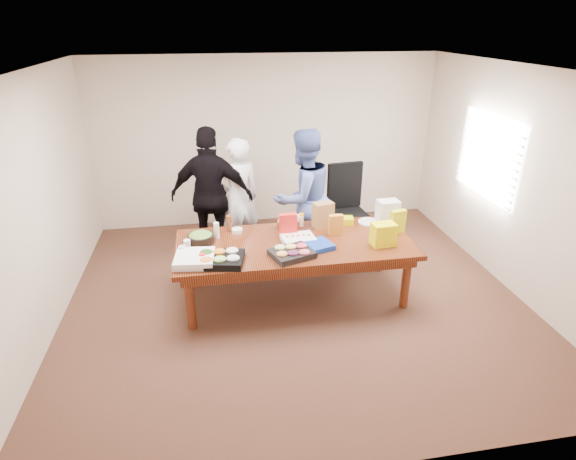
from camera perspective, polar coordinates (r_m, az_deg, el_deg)
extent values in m
cube|color=#47301E|center=(5.86, 0.81, -8.20)|extent=(5.50, 5.00, 0.02)
cube|color=white|center=(4.95, 1.01, 19.32)|extent=(5.50, 5.00, 0.02)
cube|color=beige|center=(7.62, -2.62, 10.79)|extent=(5.50, 0.04, 2.70)
cube|color=beige|center=(3.10, 9.58, -11.63)|extent=(5.50, 0.04, 2.70)
cube|color=beige|center=(5.49, -28.65, 2.16)|extent=(0.04, 5.00, 2.70)
cube|color=beige|center=(6.34, 26.26, 5.38)|extent=(0.04, 5.00, 2.70)
cube|color=white|center=(6.75, 23.47, 8.30)|extent=(0.03, 1.40, 1.10)
cube|color=beige|center=(6.73, 23.18, 8.30)|extent=(0.04, 1.36, 1.00)
cube|color=#4C1C0F|center=(5.66, 0.83, -4.93)|extent=(2.80, 1.20, 0.75)
cube|color=black|center=(6.74, 7.42, 2.15)|extent=(0.68, 0.68, 1.23)
imported|color=white|center=(6.48, -6.13, 3.74)|extent=(0.74, 0.62, 1.74)
imported|color=#4B5FA1|center=(6.30, 1.86, 3.96)|extent=(1.14, 1.05, 1.89)
imported|color=black|center=(6.40, -9.39, 4.08)|extent=(1.20, 0.71, 1.92)
cube|color=black|center=(5.07, -8.42, -3.62)|extent=(0.58, 0.49, 0.08)
cube|color=black|center=(5.15, 0.49, -2.92)|extent=(0.54, 0.48, 0.07)
cube|color=white|center=(5.49, 1.25, -1.11)|extent=(0.41, 0.32, 0.07)
cylinder|color=black|center=(5.56, -10.71, -1.04)|extent=(0.32, 0.32, 0.10)
cube|color=#1238A4|center=(5.33, 3.26, -2.01)|extent=(0.47, 0.40, 0.06)
cube|color=red|center=(5.56, 0.02, 0.56)|extent=(0.21, 0.09, 0.30)
cube|color=#D2D00E|center=(5.84, 13.38, 1.03)|extent=(0.21, 0.12, 0.29)
cube|color=orange|center=(5.65, 5.90, 0.62)|extent=(0.17, 0.08, 0.26)
cylinder|color=white|center=(5.89, 1.50, 1.17)|extent=(0.10, 0.10, 0.15)
cylinder|color=#F69D05|center=(5.88, 1.66, 1.26)|extent=(0.08, 0.08, 0.17)
cylinder|color=brown|center=(5.77, -7.28, 0.80)|extent=(0.08, 0.08, 0.21)
cylinder|color=white|center=(5.61, -8.81, -0.07)|extent=(0.08, 0.08, 0.20)
cube|color=#D9E700|center=(6.01, 6.79, 1.16)|extent=(0.28, 0.19, 0.09)
cube|color=brown|center=(5.83, 0.02, 0.71)|extent=(0.28, 0.14, 0.11)
cube|color=olive|center=(5.85, 4.35, 1.87)|extent=(0.28, 0.21, 0.33)
cylinder|color=red|center=(5.10, -10.48, -3.42)|extent=(0.10, 0.10, 0.11)
cylinder|color=silver|center=(5.29, -12.89, -2.53)|extent=(0.08, 0.08, 0.11)
cylinder|color=white|center=(5.44, -12.33, -1.75)|extent=(0.09, 0.09, 0.11)
cube|color=white|center=(5.13, -11.40, -3.69)|extent=(0.47, 0.47, 0.05)
cube|color=white|center=(5.09, -11.46, -3.33)|extent=(0.46, 0.46, 0.05)
cylinder|color=white|center=(6.11, 9.95, 0.99)|extent=(0.34, 0.34, 0.02)
cylinder|color=white|center=(6.05, 6.49, 0.97)|extent=(0.27, 0.27, 0.01)
cylinder|color=beige|center=(5.95, 5.28, 0.88)|extent=(0.17, 0.17, 0.07)
cylinder|color=white|center=(5.76, -6.31, -0.08)|extent=(0.15, 0.15, 0.05)
cube|color=white|center=(6.14, 12.18, 2.30)|extent=(0.28, 0.20, 0.29)
cube|color=#FCF406|center=(5.49, 11.66, -0.52)|extent=(0.28, 0.21, 0.27)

